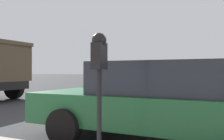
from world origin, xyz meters
TOP-DOWN VIEW (x-y plane):
  - ground_plane at (0.00, 0.00)m, footprint 220.00×220.00m
  - parking_meter at (-2.63, -0.71)m, footprint 0.21×0.19m
  - car_green at (-0.94, -1.13)m, footprint 2.11×4.80m

SIDE VIEW (x-z plane):
  - ground_plane at x=0.00m, z-range 0.00..0.00m
  - car_green at x=-0.94m, z-range 0.04..1.50m
  - parking_meter at x=-2.63m, z-range 0.57..2.22m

